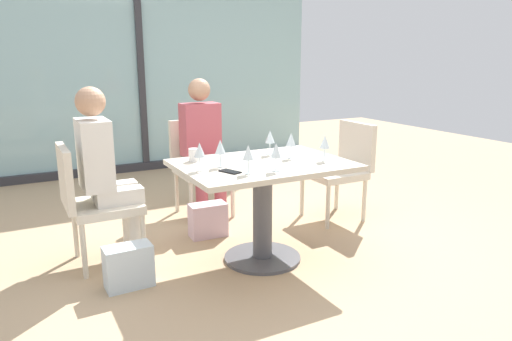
{
  "coord_description": "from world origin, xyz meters",
  "views": [
    {
      "loc": [
        -1.55,
        -2.83,
        1.46
      ],
      "look_at": [
        0.0,
        0.1,
        0.65
      ],
      "focal_mm": 33.15,
      "sensor_mm": 36.0,
      "label": 1
    }
  ],
  "objects_px": {
    "person_far_left": "(105,168)",
    "cell_phone_on_table": "(230,172)",
    "wine_glass_4": "(270,137)",
    "coffee_cup": "(194,155)",
    "wine_glass_3": "(220,148)",
    "dining_table_main": "(263,189)",
    "handbag_1": "(208,220)",
    "chair_far_left": "(91,198)",
    "wine_glass_1": "(276,151)",
    "person_near_window": "(203,141)",
    "chair_far_right": "(343,165)",
    "wine_glass_5": "(200,151)",
    "chair_near_window": "(199,161)",
    "wine_glass_2": "(248,153)",
    "wine_glass_6": "(291,140)",
    "wine_glass_0": "(325,142)",
    "handbag_0": "(129,266)"
  },
  "relations": [
    {
      "from": "person_far_left",
      "to": "cell_phone_on_table",
      "type": "bearing_deg",
      "value": -43.73
    },
    {
      "from": "wine_glass_4",
      "to": "coffee_cup",
      "type": "relative_size",
      "value": 2.06
    },
    {
      "from": "wine_glass_3",
      "to": "cell_phone_on_table",
      "type": "bearing_deg",
      "value": -92.39
    },
    {
      "from": "dining_table_main",
      "to": "handbag_1",
      "type": "distance_m",
      "value": 0.75
    },
    {
      "from": "dining_table_main",
      "to": "wine_glass_3",
      "type": "distance_m",
      "value": 0.45
    },
    {
      "from": "dining_table_main",
      "to": "cell_phone_on_table",
      "type": "xyz_separation_m",
      "value": [
        -0.32,
        -0.15,
        0.2
      ]
    },
    {
      "from": "chair_far_left",
      "to": "wine_glass_3",
      "type": "relative_size",
      "value": 4.7
    },
    {
      "from": "dining_table_main",
      "to": "wine_glass_1",
      "type": "height_order",
      "value": "wine_glass_1"
    },
    {
      "from": "person_near_window",
      "to": "cell_phone_on_table",
      "type": "bearing_deg",
      "value": -104.14
    },
    {
      "from": "chair_far_right",
      "to": "wine_glass_5",
      "type": "xyz_separation_m",
      "value": [
        -1.57,
        -0.5,
        0.37
      ]
    },
    {
      "from": "chair_near_window",
      "to": "person_far_left",
      "type": "relative_size",
      "value": 0.69
    },
    {
      "from": "person_near_window",
      "to": "wine_glass_2",
      "type": "xyz_separation_m",
      "value": [
        -0.23,
        -1.36,
        0.16
      ]
    },
    {
      "from": "coffee_cup",
      "to": "handbag_1",
      "type": "bearing_deg",
      "value": 56.03
    },
    {
      "from": "wine_glass_1",
      "to": "wine_glass_6",
      "type": "bearing_deg",
      "value": 44.65
    },
    {
      "from": "chair_far_right",
      "to": "person_near_window",
      "type": "distance_m",
      "value": 1.28
    },
    {
      "from": "wine_glass_3",
      "to": "wine_glass_6",
      "type": "bearing_deg",
      "value": 1.53
    },
    {
      "from": "handbag_1",
      "to": "wine_glass_0",
      "type": "bearing_deg",
      "value": -49.25
    },
    {
      "from": "dining_table_main",
      "to": "wine_glass_1",
      "type": "relative_size",
      "value": 6.35
    },
    {
      "from": "chair_far_left",
      "to": "wine_glass_0",
      "type": "bearing_deg",
      "value": -22.9
    },
    {
      "from": "wine_glass_2",
      "to": "wine_glass_4",
      "type": "distance_m",
      "value": 0.61
    },
    {
      "from": "handbag_1",
      "to": "chair_near_window",
      "type": "bearing_deg",
      "value": 76.84
    },
    {
      "from": "coffee_cup",
      "to": "wine_glass_5",
      "type": "bearing_deg",
      "value": -103.04
    },
    {
      "from": "person_far_left",
      "to": "wine_glass_1",
      "type": "distance_m",
      "value": 1.21
    },
    {
      "from": "wine_glass_4",
      "to": "wine_glass_6",
      "type": "relative_size",
      "value": 1.0
    },
    {
      "from": "person_near_window",
      "to": "wine_glass_0",
      "type": "distance_m",
      "value": 1.35
    },
    {
      "from": "wine_glass_1",
      "to": "wine_glass_4",
      "type": "height_order",
      "value": "same"
    },
    {
      "from": "person_near_window",
      "to": "cell_phone_on_table",
      "type": "distance_m",
      "value": 1.31
    },
    {
      "from": "wine_glass_0",
      "to": "coffee_cup",
      "type": "distance_m",
      "value": 0.93
    },
    {
      "from": "person_near_window",
      "to": "wine_glass_3",
      "type": "relative_size",
      "value": 6.81
    },
    {
      "from": "chair_near_window",
      "to": "wine_glass_6",
      "type": "relative_size",
      "value": 4.7
    },
    {
      "from": "chair_far_right",
      "to": "coffee_cup",
      "type": "xyz_separation_m",
      "value": [
        -1.5,
        -0.22,
        0.28
      ]
    },
    {
      "from": "chair_far_left",
      "to": "wine_glass_3",
      "type": "distance_m",
      "value": 0.98
    },
    {
      "from": "person_near_window",
      "to": "handbag_1",
      "type": "relative_size",
      "value": 4.2
    },
    {
      "from": "chair_far_right",
      "to": "cell_phone_on_table",
      "type": "height_order",
      "value": "chair_far_right"
    },
    {
      "from": "wine_glass_1",
      "to": "cell_phone_on_table",
      "type": "bearing_deg",
      "value": 157.93
    },
    {
      "from": "chair_near_window",
      "to": "dining_table_main",
      "type": "bearing_deg",
      "value": -90.0
    },
    {
      "from": "dining_table_main",
      "to": "wine_glass_4",
      "type": "height_order",
      "value": "wine_glass_4"
    },
    {
      "from": "handbag_0",
      "to": "person_far_left",
      "type": "bearing_deg",
      "value": 91.18
    },
    {
      "from": "dining_table_main",
      "to": "wine_glass_4",
      "type": "distance_m",
      "value": 0.43
    },
    {
      "from": "wine_glass_5",
      "to": "chair_near_window",
      "type": "bearing_deg",
      "value": 69.23
    },
    {
      "from": "cell_phone_on_table",
      "to": "handbag_1",
      "type": "relative_size",
      "value": 0.48
    },
    {
      "from": "chair_near_window",
      "to": "wine_glass_0",
      "type": "height_order",
      "value": "wine_glass_0"
    },
    {
      "from": "chair_near_window",
      "to": "cell_phone_on_table",
      "type": "relative_size",
      "value": 6.04
    },
    {
      "from": "wine_glass_2",
      "to": "wine_glass_0",
      "type": "bearing_deg",
      "value": 7.25
    },
    {
      "from": "chair_far_left",
      "to": "wine_glass_2",
      "type": "relative_size",
      "value": 4.7
    },
    {
      "from": "wine_glass_5",
      "to": "cell_phone_on_table",
      "type": "bearing_deg",
      "value": -41.67
    },
    {
      "from": "dining_table_main",
      "to": "person_near_window",
      "type": "bearing_deg",
      "value": 90.0
    },
    {
      "from": "chair_far_right",
      "to": "wine_glass_5",
      "type": "distance_m",
      "value": 1.69
    },
    {
      "from": "chair_near_window",
      "to": "handbag_0",
      "type": "relative_size",
      "value": 2.9
    },
    {
      "from": "wine_glass_4",
      "to": "coffee_cup",
      "type": "distance_m",
      "value": 0.6
    }
  ]
}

